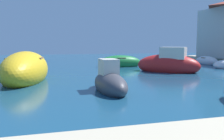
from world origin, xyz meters
TOP-DOWN VIEW (x-y plane):
  - moored_boat_0 at (-9.12, 8.03)m, footprint 3.07×6.22m
  - moored_boat_1 at (-5.16, 3.78)m, footprint 1.32×3.31m
  - moored_boat_3 at (0.88, 9.64)m, footprint 4.82×4.51m
  - moored_boat_5 at (-1.50, 14.41)m, footprint 4.06×1.53m
  - moored_boat_7 at (7.90, 14.62)m, footprint 1.21×3.16m

SIDE VIEW (x-z plane):
  - moored_boat_7 at x=7.90m, z-range -0.23..0.83m
  - moored_boat_5 at x=-1.50m, z-range -0.30..1.04m
  - moored_boat_1 at x=-5.16m, z-range -0.45..1.23m
  - moored_boat_3 at x=0.88m, z-range -0.54..1.71m
  - moored_boat_0 at x=-9.12m, z-range -0.48..1.69m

